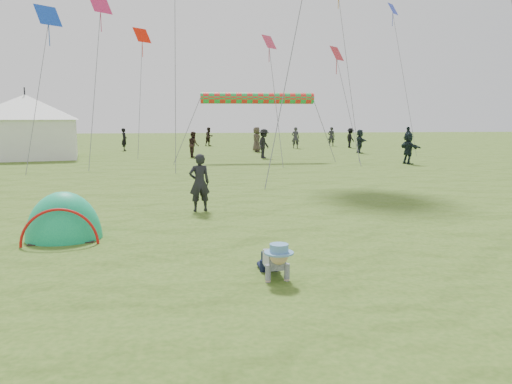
{
  "coord_description": "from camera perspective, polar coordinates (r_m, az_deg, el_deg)",
  "views": [
    {
      "loc": [
        -0.56,
        -8.09,
        2.52
      ],
      "look_at": [
        0.65,
        1.88,
        1.0
      ],
      "focal_mm": 35.0,
      "sensor_mm": 36.0,
      "label": 1
    }
  ],
  "objects": [
    {
      "name": "diamond_kite_10",
      "position": [
        39.33,
        15.38,
        19.53
      ],
      "size": [
        1.01,
        1.01,
        0.82
      ],
      "primitive_type": "plane",
      "rotation": [
        1.05,
        0.0,
        0.79
      ],
      "color": "blue"
    },
    {
      "name": "rainbow_tube_kite",
      "position": [
        28.97,
        0.17,
        10.68
      ],
      "size": [
        6.49,
        0.64,
        0.64
      ],
      "primitive_type": "cylinder",
      "rotation": [
        0.0,
        1.57,
        0.0
      ],
      "color": "red"
    },
    {
      "name": "crowd_person_5",
      "position": [
        35.52,
        11.78,
        5.7
      ],
      "size": [
        0.5,
        1.53,
        1.64
      ],
      "primitive_type": "imported",
      "rotation": [
        0.0,
        0.0,
        1.58
      ],
      "color": "#1C272D",
      "rests_on": "ground"
    },
    {
      "name": "diamond_kite_1",
      "position": [
        36.17,
        -12.9,
        17.06
      ],
      "size": [
        1.22,
        1.22,
        0.99
      ],
      "primitive_type": "plane",
      "rotation": [
        1.05,
        0.0,
        0.79
      ],
      "color": "#EE1700"
    },
    {
      "name": "crowd_person_7",
      "position": [
        43.56,
        -5.37,
        6.32
      ],
      "size": [
        0.98,
        0.95,
        1.6
      ],
      "primitive_type": "imported",
      "rotation": [
        0.0,
        0.0,
        0.65
      ],
      "color": "black",
      "rests_on": "ground"
    },
    {
      "name": "diamond_kite_6",
      "position": [
        30.91,
        9.22,
        15.37
      ],
      "size": [
        1.02,
        1.02,
        0.84
      ],
      "primitive_type": "plane",
      "rotation": [
        1.05,
        0.0,
        0.79
      ],
      "color": "red"
    },
    {
      "name": "crowd_person_11",
      "position": [
        27.98,
        17.01,
        4.81
      ],
      "size": [
        0.82,
        1.64,
        1.69
      ],
      "primitive_type": "imported",
      "rotation": [
        0.0,
        0.0,
        1.79
      ],
      "color": "black",
      "rests_on": "ground"
    },
    {
      "name": "crowd_person_4",
      "position": [
        36.04,
        0.06,
        6.03
      ],
      "size": [
        0.6,
        0.89,
        1.78
      ],
      "primitive_type": "imported",
      "rotation": [
        0.0,
        0.0,
        1.53
      ],
      "color": "#3D332B",
      "rests_on": "ground"
    },
    {
      "name": "diamond_kite_4",
      "position": [
        29.02,
        -22.68,
        18.12
      ],
      "size": [
        1.29,
        1.29,
        1.05
      ],
      "primitive_type": "plane",
      "rotation": [
        1.05,
        0.0,
        0.79
      ],
      "color": "#103FC0"
    },
    {
      "name": "crowd_person_9",
      "position": [
        41.33,
        10.74,
        6.09
      ],
      "size": [
        0.74,
        1.11,
        1.61
      ],
      "primitive_type": "imported",
      "rotation": [
        0.0,
        0.0,
        1.71
      ],
      "color": "black",
      "rests_on": "ground"
    },
    {
      "name": "standing_adult",
      "position": [
        13.4,
        -6.48,
        1.06
      ],
      "size": [
        0.63,
        0.49,
        1.55
      ],
      "primitive_type": "imported",
      "rotation": [
        0.0,
        0.0,
        3.36
      ],
      "color": "black",
      "rests_on": "ground"
    },
    {
      "name": "crowd_person_1",
      "position": [
        31.41,
        -7.15,
        5.41
      ],
      "size": [
        0.77,
        0.9,
        1.6
      ],
      "primitive_type": "imported",
      "rotation": [
        0.0,
        0.0,
        1.81
      ],
      "color": "black",
      "rests_on": "ground"
    },
    {
      "name": "crowd_person_12",
      "position": [
        38.63,
        -14.82,
        5.83
      ],
      "size": [
        0.53,
        0.68,
        1.66
      ],
      "primitive_type": "imported",
      "rotation": [
        0.0,
        0.0,
        1.8
      ],
      "color": "black",
      "rests_on": "ground"
    },
    {
      "name": "crowd_person_0",
      "position": [
        40.2,
        4.53,
        6.21
      ],
      "size": [
        0.7,
        0.54,
        1.69
      ],
      "primitive_type": "imported",
      "rotation": [
        0.0,
        0.0,
        2.9
      ],
      "color": "#2D2C32",
      "rests_on": "ground"
    },
    {
      "name": "diamond_kite_5",
      "position": [
        30.03,
        1.51,
        16.77
      ],
      "size": [
        0.96,
        0.96,
        0.78
      ],
      "primitive_type": "plane",
      "rotation": [
        1.05,
        0.0,
        0.79
      ],
      "color": "#CF3457"
    },
    {
      "name": "crawling_toddler",
      "position": [
        7.88,
        2.21,
        -7.66
      ],
      "size": [
        0.64,
        0.87,
        0.63
      ],
      "primitive_type": null,
      "rotation": [
        0.0,
        0.0,
        0.09
      ],
      "color": "black",
      "rests_on": "ground"
    },
    {
      "name": "event_marquee",
      "position": [
        33.68,
        -24.73,
        7.06
      ],
      "size": [
        7.13,
        7.13,
        4.13
      ],
      "primitive_type": null,
      "rotation": [
        0.0,
        0.0,
        0.21
      ],
      "color": "white",
      "rests_on": "ground"
    },
    {
      "name": "popup_tent",
      "position": [
        11.18,
        -21.03,
        -5.0
      ],
      "size": [
        1.64,
        1.4,
        1.99
      ],
      "primitive_type": "ellipsoid",
      "rotation": [
        0.0,
        0.0,
        0.09
      ],
      "color": "#0B9B6B",
      "rests_on": "ground"
    },
    {
      "name": "crowd_person_14",
      "position": [
        41.62,
        16.99,
        5.97
      ],
      "size": [
        1.09,
        0.83,
        1.73
      ],
      "primitive_type": "imported",
      "rotation": [
        0.0,
        0.0,
        3.61
      ],
      "color": "black",
      "rests_on": "ground"
    },
    {
      "name": "crowd_person_3",
      "position": [
        30.52,
        0.91,
        5.56
      ],
      "size": [
        1.15,
        1.32,
        1.78
      ],
      "primitive_type": "imported",
      "rotation": [
        0.0,
        0.0,
        1.05
      ],
      "color": "black",
      "rests_on": "ground"
    },
    {
      "name": "crowd_person_6",
      "position": [
        43.83,
        8.6,
        6.29
      ],
      "size": [
        0.67,
        0.52,
        1.63
      ],
      "primitive_type": "imported",
      "rotation": [
        0.0,
        0.0,
        2.9
      ],
      "color": "#232327",
      "rests_on": "ground"
    },
    {
      "name": "ground",
      "position": [
        8.49,
        -2.87,
        -8.67
      ],
      "size": [
        140.0,
        140.0,
        0.0
      ],
      "primitive_type": "plane",
      "color": "#325417"
    },
    {
      "name": "diamond_kite_0",
      "position": [
        30.0,
        -17.38,
        19.81
      ],
      "size": [
        1.23,
        1.23,
        1.0
      ],
      "primitive_type": "plane",
      "rotation": [
        1.05,
        0.0,
        0.79
      ],
      "color": "#D3215B"
    }
  ]
}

